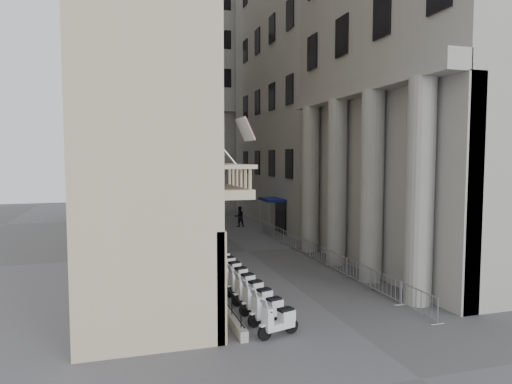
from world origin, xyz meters
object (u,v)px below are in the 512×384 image
security_tent (193,208)px  pedestrian_b (239,217)px  info_kiosk (188,241)px  scooter_0 (279,337)px  street_lamp (182,174)px  pedestrian_a (221,220)px

security_tent → pedestrian_b: security_tent is taller
info_kiosk → pedestrian_b: (6.36, 10.73, 0.11)m
scooter_0 → pedestrian_b: 26.57m
info_kiosk → security_tent: bearing=25.6°
street_lamp → pedestrian_b: (6.17, 6.55, -4.33)m
street_lamp → pedestrian_b: street_lamp is taller
pedestrian_a → info_kiosk: bearing=49.9°
street_lamp → info_kiosk: (-0.20, -4.19, -4.44)m
security_tent → street_lamp: (-0.23, 3.69, 2.25)m
pedestrian_a → pedestrian_b: 1.91m
scooter_0 → info_kiosk: info_kiosk is taller
pedestrian_b → info_kiosk: bearing=57.1°
security_tent → street_lamp: 4.33m
info_kiosk → pedestrian_a: size_ratio=1.06×
security_tent → pedestrian_b: size_ratio=2.33×
pedestrian_a → scooter_0: bearing=65.6°
pedestrian_b → scooter_0: bearing=76.3°
scooter_0 → pedestrian_a: pedestrian_a is taller
pedestrian_b → pedestrian_a: bearing=7.6°
security_tent → pedestrian_b: (5.94, 10.24, -2.08)m
security_tent → pedestrian_a: 10.94m
street_lamp → pedestrian_a: bearing=53.8°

